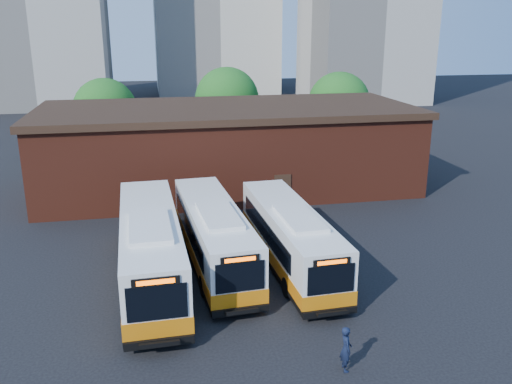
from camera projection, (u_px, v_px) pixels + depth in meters
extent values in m
plane|color=black|center=(291.00, 308.00, 24.67)|extent=(220.00, 220.00, 0.00)
cube|color=white|center=(150.00, 246.00, 26.73)|extent=(3.14, 12.94, 3.05)
cube|color=orange|center=(151.00, 262.00, 26.99)|extent=(3.20, 13.00, 0.75)
cube|color=black|center=(152.00, 272.00, 27.15)|extent=(3.19, 12.98, 0.27)
cube|color=black|center=(157.00, 303.00, 20.63)|extent=(2.32, 0.14, 1.45)
cube|color=black|center=(156.00, 282.00, 20.36)|extent=(1.82, 0.12, 0.34)
cube|color=#FF5905|center=(156.00, 282.00, 20.32)|extent=(1.45, 0.07, 0.19)
cube|color=black|center=(159.00, 343.00, 21.07)|extent=(2.74, 0.24, 0.34)
cube|color=black|center=(160.00, 344.00, 20.81)|extent=(1.57, 0.46, 0.06)
cube|color=black|center=(160.00, 345.00, 20.61)|extent=(1.55, 0.09, 0.19)
cube|color=black|center=(121.00, 239.00, 26.75)|extent=(0.37, 10.03, 1.13)
cube|color=black|center=(178.00, 235.00, 27.34)|extent=(0.37, 10.03, 1.13)
cube|color=white|center=(150.00, 226.00, 24.76)|extent=(2.00, 4.56, 0.24)
cylinder|color=black|center=(127.00, 309.00, 23.48)|extent=(0.38, 1.08, 1.07)
cylinder|color=black|center=(184.00, 303.00, 24.00)|extent=(0.38, 1.08, 1.07)
cylinder|color=black|center=(127.00, 247.00, 30.07)|extent=(0.38, 1.08, 1.07)
cylinder|color=black|center=(171.00, 243.00, 30.59)|extent=(0.38, 1.08, 1.07)
cube|color=white|center=(214.00, 233.00, 28.71)|extent=(3.37, 12.11, 2.84)
cube|color=orange|center=(214.00, 248.00, 28.95)|extent=(3.42, 12.17, 0.70)
cube|color=black|center=(214.00, 256.00, 29.10)|extent=(3.41, 12.15, 0.25)
cube|color=black|center=(240.00, 277.00, 23.08)|extent=(2.16, 0.21, 1.35)
cube|color=black|center=(240.00, 259.00, 22.83)|extent=(1.69, 0.18, 0.32)
cube|color=#FF5905|center=(240.00, 260.00, 22.80)|extent=(1.34, 0.11, 0.18)
cube|color=black|center=(241.00, 311.00, 23.50)|extent=(2.55, 0.32, 0.32)
cube|color=black|center=(242.00, 312.00, 23.25)|extent=(1.47, 0.48, 0.06)
cube|color=black|center=(243.00, 312.00, 23.07)|extent=(1.44, 0.14, 0.18)
cube|color=black|center=(188.00, 228.00, 28.68)|extent=(0.70, 9.31, 1.05)
cube|color=black|center=(236.00, 224.00, 29.32)|extent=(0.70, 9.31, 1.05)
cube|color=white|center=(219.00, 215.00, 26.88)|extent=(2.02, 4.30, 0.22)
cylinder|color=black|center=(204.00, 286.00, 25.67)|extent=(0.39, 1.02, 1.00)
cylinder|color=black|center=(251.00, 280.00, 26.24)|extent=(0.39, 1.02, 1.00)
cylinder|color=black|center=(185.00, 236.00, 31.74)|extent=(0.39, 1.02, 1.00)
cylinder|color=black|center=(223.00, 232.00, 32.32)|extent=(0.39, 1.02, 1.00)
cube|color=white|center=(290.00, 236.00, 28.51)|extent=(3.01, 11.77, 2.77)
cube|color=orange|center=(290.00, 250.00, 28.74)|extent=(3.06, 11.82, 0.68)
cube|color=black|center=(290.00, 258.00, 28.89)|extent=(3.05, 11.81, 0.24)
cube|color=black|center=(331.00, 279.00, 22.98)|extent=(2.11, 0.16, 1.31)
cube|color=black|center=(332.00, 262.00, 22.74)|extent=(1.65, 0.13, 0.31)
cube|color=#FF5905|center=(332.00, 262.00, 22.71)|extent=(1.31, 0.08, 0.18)
cube|color=black|center=(330.00, 313.00, 23.39)|extent=(2.48, 0.25, 0.31)
cube|color=black|center=(332.00, 313.00, 23.15)|extent=(1.43, 0.43, 0.06)
cube|color=black|center=(334.00, 314.00, 22.97)|extent=(1.41, 0.10, 0.18)
cube|color=black|center=(265.00, 230.00, 28.50)|extent=(0.47, 9.10, 1.02)
cube|color=black|center=(311.00, 226.00, 29.08)|extent=(0.47, 9.10, 1.02)
cube|color=white|center=(299.00, 218.00, 26.72)|extent=(1.87, 4.16, 0.21)
cylinder|color=black|center=(288.00, 287.00, 25.55)|extent=(0.36, 0.99, 0.97)
cylinder|color=black|center=(332.00, 282.00, 26.06)|extent=(0.36, 0.99, 0.97)
cylinder|color=black|center=(256.00, 238.00, 31.51)|extent=(0.36, 0.99, 0.97)
cylinder|color=black|center=(292.00, 234.00, 32.02)|extent=(0.36, 0.99, 0.97)
imported|color=black|center=(346.00, 349.00, 19.98)|extent=(0.48, 0.68, 1.78)
cube|color=#5E2416|center=(228.00, 149.00, 42.55)|extent=(28.00, 12.00, 6.00)
cube|color=black|center=(227.00, 109.00, 41.63)|extent=(28.60, 12.60, 0.50)
cube|color=black|center=(283.00, 191.00, 37.98)|extent=(1.20, 0.08, 2.40)
cylinder|color=#382314|center=(108.00, 144.00, 52.45)|extent=(0.36, 0.36, 2.70)
sphere|color=#175218|center=(105.00, 110.00, 51.48)|extent=(6.00, 6.00, 6.00)
cylinder|color=#382314|center=(228.00, 134.00, 56.50)|extent=(0.36, 0.36, 2.95)
sphere|color=#175218|center=(227.00, 99.00, 55.44)|extent=(6.56, 6.56, 6.56)
cylinder|color=#382314|center=(337.00, 136.00, 55.73)|extent=(0.36, 0.36, 2.81)
sphere|color=#175218|center=(339.00, 103.00, 54.72)|extent=(6.24, 6.24, 6.24)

